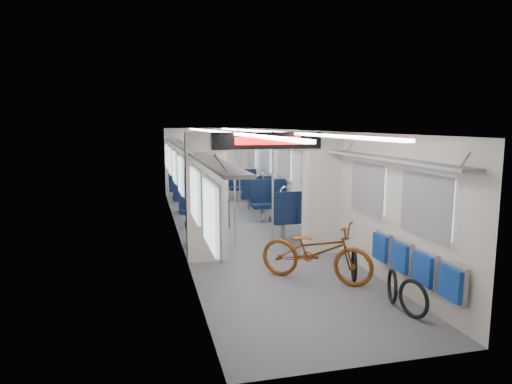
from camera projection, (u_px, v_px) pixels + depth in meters
carriage at (245, 168)px, 9.93m from camera, size 12.00×12.02×2.31m
bicycle at (316, 251)px, 7.11m from camera, size 1.80×1.63×0.95m
flip_bench at (413, 263)px, 6.18m from camera, size 0.12×2.06×0.47m
bike_hoop_a at (413, 301)px, 5.77m from camera, size 0.16×0.50×0.51m
bike_hoop_b at (392, 288)px, 6.27m from camera, size 0.20×0.47×0.48m
bike_hoop_c at (354, 267)px, 7.11m from camera, size 0.23×0.51×0.53m
seat_bay_near_left at (202, 212)px, 10.06m from camera, size 0.88×1.92×1.05m
seat_bay_near_right at (281, 205)px, 10.67m from camera, size 0.95×2.28×1.16m
seat_bay_far_left at (187, 188)px, 13.49m from camera, size 0.94×2.22×1.14m
seat_bay_far_right at (249, 187)px, 13.82m from camera, size 0.91×2.08×1.10m
stanchion_near_left at (235, 190)px, 9.01m from camera, size 0.04×0.04×2.30m
stanchion_near_right at (273, 192)px, 8.78m from camera, size 0.04×0.04×2.30m
stanchion_far_left at (216, 173)px, 12.16m from camera, size 0.04×0.04×2.30m
stanchion_far_right at (240, 173)px, 12.16m from camera, size 0.04×0.04×2.30m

